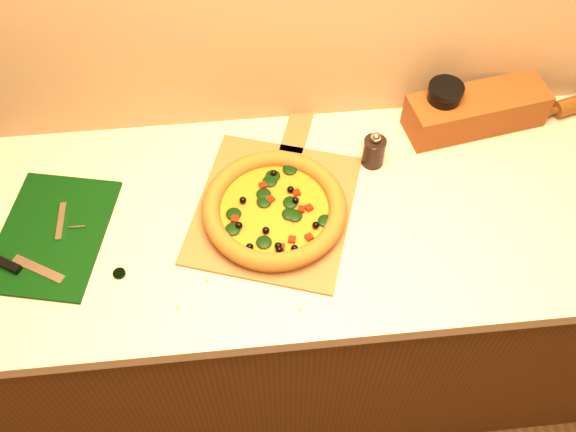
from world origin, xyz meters
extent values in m
cube|color=#4C2C10|center=(0.00, 1.43, 0.43)|extent=(2.80, 0.65, 0.86)
cube|color=beige|center=(0.00, 1.43, 0.88)|extent=(2.84, 0.68, 0.04)
cube|color=brown|center=(-0.10, 1.44, 0.90)|extent=(0.48, 0.51, 0.01)
cube|color=brown|center=(-0.02, 1.69, 0.90)|extent=(0.11, 0.17, 0.01)
cylinder|color=#C07F30|center=(-0.10, 1.42, 0.92)|extent=(0.33, 0.33, 0.02)
cylinder|color=gold|center=(-0.10, 1.42, 0.93)|extent=(0.27, 0.27, 0.01)
torus|color=brown|center=(-0.10, 1.42, 0.94)|extent=(0.35, 0.35, 0.04)
ellipsoid|color=black|center=(-0.05, 1.45, 0.94)|extent=(0.04, 0.04, 0.01)
sphere|color=black|center=(-0.14, 1.40, 0.94)|extent=(0.02, 0.02, 0.02)
cube|color=#951705|center=(-0.08, 1.37, 0.94)|extent=(0.02, 0.02, 0.01)
cube|color=black|center=(-0.63, 1.42, 0.90)|extent=(0.31, 0.39, 0.01)
cube|color=silver|center=(-0.61, 1.45, 0.91)|extent=(0.02, 0.11, 0.01)
cylinder|color=silver|center=(-0.58, 1.43, 0.91)|extent=(0.04, 0.01, 0.01)
cube|color=silver|center=(-0.65, 1.32, 0.91)|extent=(0.13, 0.09, 0.00)
cube|color=black|center=(-0.73, 1.34, 0.92)|extent=(0.09, 0.06, 0.02)
cylinder|color=black|center=(-0.47, 1.29, 0.90)|extent=(0.03, 0.03, 0.01)
cylinder|color=black|center=(0.16, 1.57, 0.94)|extent=(0.06, 0.06, 0.08)
sphere|color=silver|center=(0.16, 1.57, 0.99)|extent=(0.03, 0.03, 0.03)
cylinder|color=#532A0E|center=(0.66, 1.67, 0.92)|extent=(0.06, 0.03, 0.02)
cube|color=maroon|center=(0.45, 1.67, 0.95)|extent=(0.38, 0.18, 0.10)
cylinder|color=black|center=(0.36, 1.67, 0.96)|extent=(0.09, 0.09, 0.13)
cylinder|color=black|center=(0.36, 1.67, 1.04)|extent=(0.09, 0.09, 0.02)
camera|label=1|loc=(-0.16, 0.52, 2.17)|focal=40.00mm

